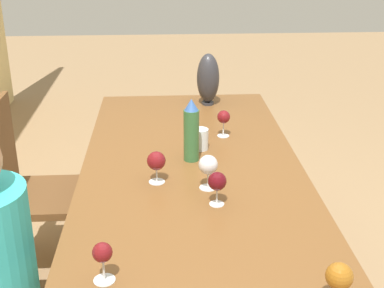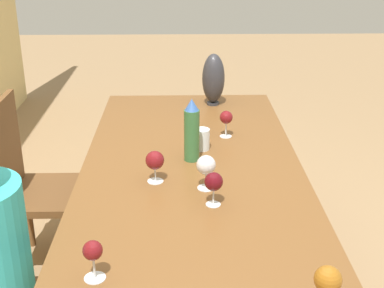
# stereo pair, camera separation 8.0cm
# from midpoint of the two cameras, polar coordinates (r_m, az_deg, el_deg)

# --- Properties ---
(dining_table) EXTENTS (2.26, 0.99, 0.76)m
(dining_table) POSITION_cam_midpoint_polar(r_m,az_deg,el_deg) (2.37, -0.85, -4.68)
(dining_table) COLOR brown
(dining_table) RESTS_ON ground_plane
(water_bottle) EXTENTS (0.07, 0.07, 0.29)m
(water_bottle) POSITION_cam_midpoint_polar(r_m,az_deg,el_deg) (2.41, -1.07, 1.40)
(water_bottle) COLOR #336638
(water_bottle) RESTS_ON dining_table
(water_tumbler) EXTENTS (0.08, 0.08, 0.10)m
(water_tumbler) POSITION_cam_midpoint_polar(r_m,az_deg,el_deg) (2.57, -0.02, 0.52)
(water_tumbler) COLOR silver
(water_tumbler) RESTS_ON dining_table
(vase) EXTENTS (0.13, 0.13, 0.31)m
(vase) POSITION_cam_midpoint_polar(r_m,az_deg,el_deg) (3.18, 1.00, 6.99)
(vase) COLOR #2D2D33
(vase) RESTS_ON dining_table
(wine_glass_0) EXTENTS (0.08, 0.08, 0.15)m
(wine_glass_0) POSITION_cam_midpoint_polar(r_m,az_deg,el_deg) (2.17, 0.67, -2.31)
(wine_glass_0) COLOR silver
(wine_glass_0) RESTS_ON dining_table
(wine_glass_1) EXTENTS (0.07, 0.07, 0.14)m
(wine_glass_1) POSITION_cam_midpoint_polar(r_m,az_deg,el_deg) (2.71, 2.55, 2.82)
(wine_glass_1) COLOR silver
(wine_glass_1) RESTS_ON dining_table
(wine_glass_2) EXTENTS (0.08, 0.08, 0.14)m
(wine_glass_2) POSITION_cam_midpoint_polar(r_m,az_deg,el_deg) (1.59, 14.00, -13.61)
(wine_glass_2) COLOR silver
(wine_glass_2) RESTS_ON dining_table
(wine_glass_3) EXTENTS (0.07, 0.07, 0.13)m
(wine_glass_3) POSITION_cam_midpoint_polar(r_m,az_deg,el_deg) (1.67, -10.93, -11.47)
(wine_glass_3) COLOR silver
(wine_glass_3) RESTS_ON dining_table
(wine_glass_4) EXTENTS (0.08, 0.08, 0.14)m
(wine_glass_4) POSITION_cam_midpoint_polar(r_m,az_deg,el_deg) (2.23, -4.86, -1.87)
(wine_glass_4) COLOR silver
(wine_glass_4) RESTS_ON dining_table
(wine_glass_5) EXTENTS (0.07, 0.07, 0.14)m
(wine_glass_5) POSITION_cam_midpoint_polar(r_m,az_deg,el_deg) (2.05, 1.57, -4.07)
(wine_glass_5) COLOR silver
(wine_glass_5) RESTS_ON dining_table
(chair_far) EXTENTS (0.44, 0.44, 0.97)m
(chair_far) POSITION_cam_midpoint_polar(r_m,az_deg,el_deg) (2.93, -17.55, -4.22)
(chair_far) COLOR brown
(chair_far) RESTS_ON ground_plane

